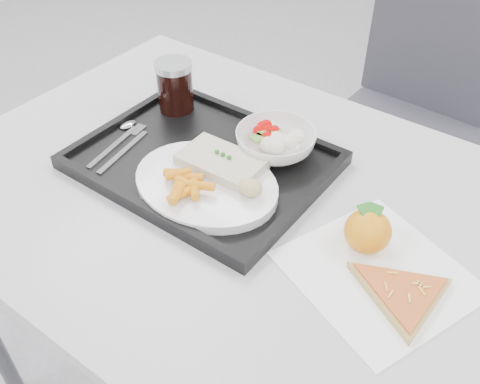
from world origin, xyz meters
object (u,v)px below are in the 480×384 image
(cola_glass, at_px, (175,85))
(tangerine, at_px, (368,231))
(tray, at_px, (203,162))
(salad_bowl, at_px, (276,142))
(table, at_px, (254,226))
(pizza_slice, at_px, (402,294))
(chair, at_px, (412,101))
(dinner_plate, at_px, (206,184))

(cola_glass, relative_size, tangerine, 1.13)
(tray, distance_m, salad_bowl, 0.14)
(table, relative_size, pizza_slice, 6.17)
(tray, bearing_deg, pizza_slice, -9.57)
(chair, bearing_deg, cola_glass, -111.69)
(pizza_slice, bearing_deg, table, 170.10)
(cola_glass, bearing_deg, dinner_plate, -37.65)
(tray, relative_size, salad_bowl, 2.96)
(tray, distance_m, cola_glass, 0.20)
(dinner_plate, distance_m, pizza_slice, 0.38)
(chair, xyz_separation_m, pizza_slice, (0.31, -0.89, 0.22))
(tray, height_order, salad_bowl, salad_bowl)
(dinner_plate, relative_size, pizza_slice, 1.39)
(salad_bowl, relative_size, tangerine, 1.59)
(cola_glass, bearing_deg, table, -23.41)
(salad_bowl, distance_m, pizza_slice, 0.38)
(table, relative_size, tray, 2.67)
(chair, height_order, tangerine, chair)
(table, height_order, dinner_plate, dinner_plate)
(pizza_slice, bearing_deg, tray, 170.43)
(dinner_plate, bearing_deg, salad_bowl, 76.08)
(chair, bearing_deg, tangerine, -75.23)
(chair, relative_size, tray, 2.07)
(pizza_slice, bearing_deg, dinner_plate, 178.16)
(salad_bowl, height_order, cola_glass, cola_glass)
(tray, bearing_deg, tangerine, -1.67)
(table, distance_m, pizza_slice, 0.31)
(chair, relative_size, salad_bowl, 6.11)
(table, distance_m, tray, 0.16)
(tray, height_order, tangerine, tangerine)
(pizza_slice, bearing_deg, cola_glass, 163.12)
(pizza_slice, bearing_deg, chair, 109.04)
(salad_bowl, bearing_deg, cola_glass, 178.48)
(cola_glass, distance_m, pizza_slice, 0.62)
(chair, distance_m, tray, 0.86)
(tray, height_order, cola_glass, cola_glass)
(dinner_plate, distance_m, tangerine, 0.29)
(salad_bowl, height_order, pizza_slice, salad_bowl)
(dinner_plate, height_order, cola_glass, cola_glass)
(table, xyz_separation_m, chair, (-0.01, 0.84, -0.15))
(tray, distance_m, tangerine, 0.35)
(tangerine, bearing_deg, dinner_plate, -169.88)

